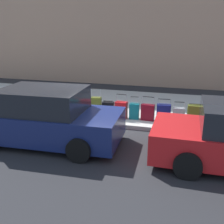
# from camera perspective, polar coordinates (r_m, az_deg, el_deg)

# --- Properties ---
(ground_plane) EXTENTS (40.00, 40.00, 0.00)m
(ground_plane) POSITION_cam_1_polar(r_m,az_deg,el_deg) (9.18, -3.26, -3.06)
(ground_plane) COLOR black
(sidewalk_curb) EXTENTS (18.00, 5.00, 0.14)m
(sidewalk_curb) POSITION_cam_1_polar(r_m,az_deg,el_deg) (11.43, 0.79, 1.52)
(sidewalk_curb) COLOR #9E9B93
(sidewalk_curb) RESTS_ON ground_plane
(suitcase_black_0) EXTENTS (0.39, 0.25, 0.79)m
(suitcase_black_0) POSITION_cam_1_polar(r_m,az_deg,el_deg) (9.28, 20.60, -1.27)
(suitcase_black_0) COLOR black
(suitcase_black_0) RESTS_ON sidewalk_curb
(suitcase_olive_1) EXTENTS (0.51, 0.28, 0.75)m
(suitcase_olive_1) POSITION_cam_1_polar(r_m,az_deg,el_deg) (9.16, 17.42, -0.68)
(suitcase_olive_1) COLOR #59601E
(suitcase_olive_1) RESTS_ON sidewalk_curb
(suitcase_silver_2) EXTENTS (0.40, 0.23, 0.76)m
(suitcase_silver_2) POSITION_cam_1_polar(r_m,az_deg,el_deg) (9.26, 14.14, -0.71)
(suitcase_silver_2) COLOR #9EA0A8
(suitcase_silver_2) RESTS_ON sidewalk_curb
(suitcase_navy_3) EXTENTS (0.49, 0.29, 0.82)m
(suitcase_navy_3) POSITION_cam_1_polar(r_m,az_deg,el_deg) (9.29, 11.04, -0.21)
(suitcase_navy_3) COLOR navy
(suitcase_navy_3) RESTS_ON sidewalk_curb
(suitcase_maroon_4) EXTENTS (0.47, 0.21, 0.86)m
(suitcase_maroon_4) POSITION_cam_1_polar(r_m,az_deg,el_deg) (9.33, 7.69, -0.05)
(suitcase_maroon_4) COLOR maroon
(suitcase_maroon_4) RESTS_ON sidewalk_curb
(suitcase_teal_5) EXTENTS (0.35, 0.24, 0.82)m
(suitcase_teal_5) POSITION_cam_1_polar(r_m,az_deg,el_deg) (9.43, 4.81, 0.20)
(suitcase_teal_5) COLOR #0F606B
(suitcase_teal_5) RESTS_ON sidewalk_curb
(suitcase_red_6) EXTENTS (0.43, 0.26, 0.89)m
(suitcase_red_6) POSITION_cam_1_polar(r_m,az_deg,el_deg) (9.47, 2.00, 0.45)
(suitcase_red_6) COLOR red
(suitcase_red_6) RESTS_ON sidewalk_curb
(suitcase_black_7) EXTENTS (0.42, 0.24, 0.61)m
(suitcase_black_7) POSITION_cam_1_polar(r_m,az_deg,el_deg) (9.63, -0.83, 0.58)
(suitcase_black_7) COLOR black
(suitcase_black_7) RESTS_ON sidewalk_curb
(suitcase_olive_8) EXTENTS (0.41, 0.24, 1.02)m
(suitcase_olive_8) POSITION_cam_1_polar(r_m,az_deg,el_deg) (9.80, -3.47, 1.27)
(suitcase_olive_8) COLOR #59601E
(suitcase_olive_8) RESTS_ON sidewalk_curb
(suitcase_silver_9) EXTENTS (0.50, 0.23, 0.99)m
(suitcase_silver_9) POSITION_cam_1_polar(r_m,az_deg,el_deg) (9.90, -6.51, 1.28)
(suitcase_silver_9) COLOR #9EA0A8
(suitcase_silver_9) RESTS_ON sidewalk_curb
(suitcase_navy_10) EXTENTS (0.45, 0.24, 0.86)m
(suitcase_navy_10) POSITION_cam_1_polar(r_m,az_deg,el_deg) (10.20, -9.17, 1.30)
(suitcase_navy_10) COLOR navy
(suitcase_navy_10) RESTS_ON sidewalk_curb
(suitcase_maroon_11) EXTENTS (0.49, 0.26, 0.89)m
(suitcase_maroon_11) POSITION_cam_1_polar(r_m,az_deg,el_deg) (10.34, -12.14, 1.41)
(suitcase_maroon_11) COLOR maroon
(suitcase_maroon_11) RESTS_ON sidewalk_curb
(fire_hydrant) EXTENTS (0.39, 0.21, 0.73)m
(fire_hydrant) POSITION_cam_1_polar(r_m,az_deg,el_deg) (10.81, -16.35, 2.33)
(fire_hydrant) COLOR #D89E0C
(fire_hydrant) RESTS_ON sidewalk_curb
(bollard_post) EXTENTS (0.12, 0.12, 0.72)m
(bollard_post) POSITION_cam_1_polar(r_m,az_deg,el_deg) (11.04, -19.57, 2.21)
(bollard_post) COLOR brown
(bollard_post) RESTS_ON sidewalk_curb
(parked_car_navy_1) EXTENTS (4.54, 2.25, 1.62)m
(parked_car_navy_1) POSITION_cam_1_polar(r_m,az_deg,el_deg) (7.91, -14.38, -1.20)
(parked_car_navy_1) COLOR #141E4C
(parked_car_navy_1) RESTS_ON ground_plane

